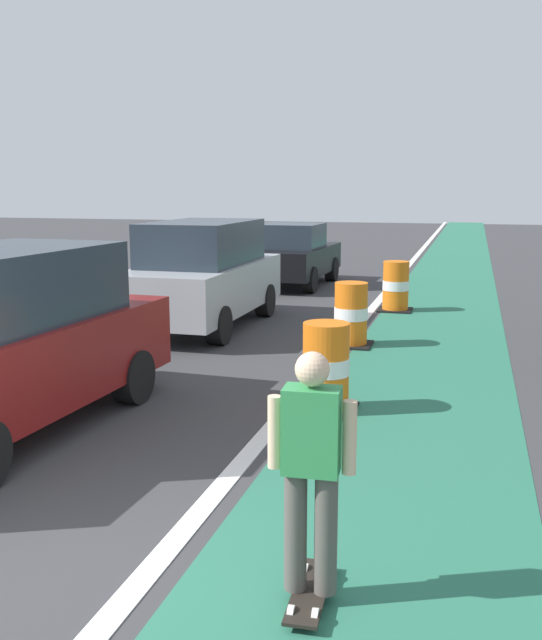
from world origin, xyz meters
The scene contains 9 objects.
ground_plane centered at (0.00, 0.00, 0.00)m, with size 100.00×100.00×0.00m, color #38383A.
bike_lane_strip centered at (2.40, 12.00, 0.00)m, with size 2.50×80.00×0.01m, color #286B51.
lane_divider_stripe centered at (0.90, 12.00, 0.01)m, with size 0.20×80.00×0.01m, color silver.
skateboarder_on_lane centered at (2.08, 0.15, 0.91)m, with size 0.57×0.81×1.69m.
parked_suv_second centered at (-1.96, 8.78, 1.04)m, with size 1.92×4.60×2.04m.
parked_sedan_third centered at (-1.75, 14.95, 0.83)m, with size 2.01×4.15×1.70m.
traffic_barrel_front centered at (1.36, 4.20, 0.53)m, with size 0.73×0.73×1.09m.
traffic_barrel_mid centered at (1.05, 7.89, 0.53)m, with size 0.73×0.73×1.09m.
traffic_barrel_back centered at (1.42, 11.62, 0.53)m, with size 0.73×0.73×1.09m.
Camera 1 is at (3.00, -4.09, 2.70)m, focal length 40.41 mm.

